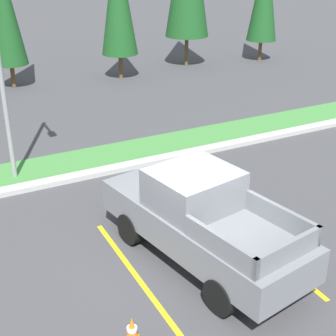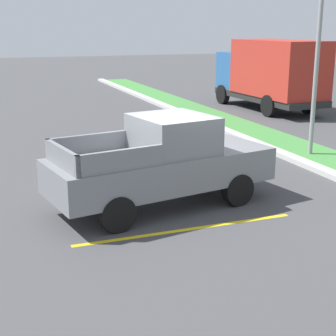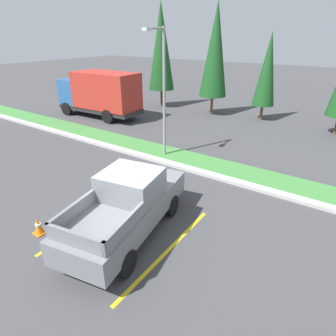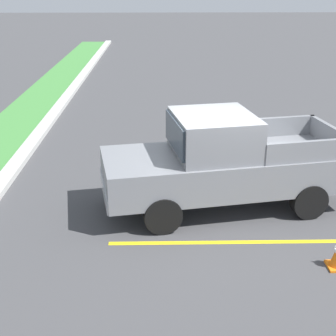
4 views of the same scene
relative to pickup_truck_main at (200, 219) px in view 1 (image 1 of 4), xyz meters
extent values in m
plane|color=#424244|center=(-0.11, 0.19, -1.04)|extent=(120.00, 120.00, 0.00)
cube|color=yellow|center=(-1.54, -0.05, -1.04)|extent=(0.12, 4.80, 0.01)
cube|color=yellow|center=(1.56, -0.05, -1.04)|extent=(0.12, 4.80, 0.01)
cube|color=#B2B2AD|center=(-0.11, 5.19, -0.97)|extent=(56.00, 0.40, 0.15)
cube|color=#42843D|center=(-0.11, 6.29, -1.01)|extent=(56.00, 1.80, 0.06)
cylinder|color=black|center=(-1.11, 1.32, -0.66)|extent=(0.41, 0.80, 0.76)
cylinder|color=black|center=(0.56, 1.63, -0.66)|extent=(0.41, 0.80, 0.76)
cylinder|color=black|center=(-0.54, -1.73, -0.66)|extent=(0.41, 0.80, 0.76)
cylinder|color=black|center=(1.13, -1.42, -0.66)|extent=(0.41, 0.80, 0.76)
cube|color=slate|center=(0.01, -0.05, -0.16)|extent=(2.82, 5.46, 0.76)
cube|color=slate|center=(-0.05, 0.24, 0.64)|extent=(2.02, 1.89, 0.84)
cube|color=#2D3842|center=(-0.19, 1.05, 0.69)|extent=(1.60, 0.35, 0.63)
cube|color=slate|center=(-0.56, -1.63, 0.44)|extent=(0.44, 1.89, 0.44)
cube|color=slate|center=(1.11, -1.32, 0.44)|extent=(0.44, 1.89, 0.44)
cube|color=slate|center=(0.44, -2.36, 0.44)|extent=(1.79, 0.43, 0.44)
cube|color=silver|center=(-0.46, 2.46, -0.40)|extent=(1.80, 0.49, 0.28)
cylinder|color=gray|center=(-2.83, 6.09, 2.09)|extent=(0.14, 0.14, 6.27)
cylinder|color=brown|center=(-0.78, 15.98, -0.49)|extent=(0.20, 0.20, 1.11)
cone|color=#194C1E|center=(-0.78, 15.98, 2.59)|extent=(1.60, 1.60, 5.04)
cylinder|color=brown|center=(4.37, 15.21, -0.43)|extent=(0.20, 0.20, 1.22)
cylinder|color=brown|center=(8.59, 16.04, -0.24)|extent=(0.20, 0.20, 1.60)
cylinder|color=brown|center=(12.89, 15.17, -0.47)|extent=(0.20, 0.20, 1.15)
cone|color=orange|center=(-2.40, -1.72, -0.72)|extent=(0.28, 0.28, 0.56)
cylinder|color=white|center=(-2.40, -1.72, -0.69)|extent=(0.19, 0.19, 0.07)
camera|label=1|loc=(-5.00, -8.16, 5.70)|focal=54.23mm
camera|label=2|loc=(10.65, -3.90, 3.02)|focal=54.94mm
camera|label=3|loc=(5.35, -5.60, 4.93)|focal=30.45mm
camera|label=4|loc=(-9.36, 1.37, 3.68)|focal=50.73mm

